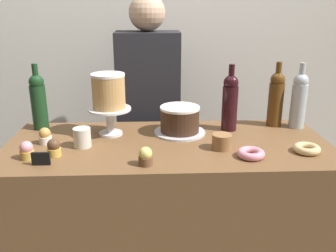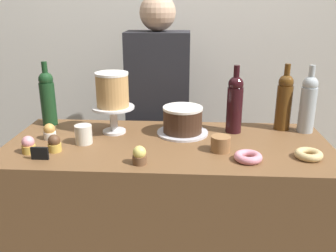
{
  "view_description": "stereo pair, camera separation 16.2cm",
  "coord_description": "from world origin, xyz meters",
  "px_view_note": "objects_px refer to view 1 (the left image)",
  "views": [
    {
      "loc": [
        -0.07,
        -1.53,
        1.55
      ],
      "look_at": [
        0.0,
        0.0,
        1.03
      ],
      "focal_mm": 39.07,
      "sensor_mm": 36.0,
      "label": 1
    },
    {
      "loc": [
        0.09,
        -1.53,
        1.55
      ],
      "look_at": [
        0.0,
        0.0,
        1.03
      ],
      "focal_mm": 39.07,
      "sensor_mm": 36.0,
      "label": 2
    }
  ],
  "objects_px": {
    "cupcake_strawberry": "(27,151)",
    "price_sign_chalkboard": "(41,159)",
    "wine_bottle_green": "(38,101)",
    "cupcake_caramel": "(45,136)",
    "wine_bottle_clear": "(299,99)",
    "donut_glazed": "(307,149)",
    "chocolate_round_cake": "(180,119)",
    "cupcake_chocolate": "(54,148)",
    "white_layer_cake": "(109,91)",
    "cake_stand_pedestal": "(110,117)",
    "wine_bottle_amber": "(276,98)",
    "donut_pink": "(251,154)",
    "coffee_cup_ceramic": "(82,137)",
    "wine_bottle_dark_red": "(230,101)",
    "cupcake_lemon": "(146,157)",
    "cookie_stack": "(222,142)",
    "barista_figure": "(149,128)"
  },
  "relations": [
    {
      "from": "cupcake_strawberry",
      "to": "price_sign_chalkboard",
      "type": "height_order",
      "value": "cupcake_strawberry"
    },
    {
      "from": "wine_bottle_green",
      "to": "cupcake_caramel",
      "type": "height_order",
      "value": "wine_bottle_green"
    },
    {
      "from": "wine_bottle_clear",
      "to": "donut_glazed",
      "type": "bearing_deg",
      "value": -103.51
    },
    {
      "from": "chocolate_round_cake",
      "to": "cupcake_strawberry",
      "type": "bearing_deg",
      "value": -156.59
    },
    {
      "from": "cupcake_chocolate",
      "to": "white_layer_cake",
      "type": "bearing_deg",
      "value": 50.56
    },
    {
      "from": "cake_stand_pedestal",
      "to": "wine_bottle_amber",
      "type": "distance_m",
      "value": 0.83
    },
    {
      "from": "donut_pink",
      "to": "coffee_cup_ceramic",
      "type": "relative_size",
      "value": 1.32
    },
    {
      "from": "cupcake_strawberry",
      "to": "coffee_cup_ceramic",
      "type": "distance_m",
      "value": 0.23
    },
    {
      "from": "cupcake_strawberry",
      "to": "coffee_cup_ceramic",
      "type": "relative_size",
      "value": 0.87
    },
    {
      "from": "cupcake_chocolate",
      "to": "chocolate_round_cake",
      "type": "bearing_deg",
      "value": 25.28
    },
    {
      "from": "wine_bottle_dark_red",
      "to": "cake_stand_pedestal",
      "type": "bearing_deg",
      "value": -175.45
    },
    {
      "from": "chocolate_round_cake",
      "to": "cupcake_caramel",
      "type": "relative_size",
      "value": 2.54
    },
    {
      "from": "white_layer_cake",
      "to": "wine_bottle_amber",
      "type": "relative_size",
      "value": 0.5
    },
    {
      "from": "white_layer_cake",
      "to": "coffee_cup_ceramic",
      "type": "xyz_separation_m",
      "value": [
        -0.11,
        -0.15,
        -0.17
      ]
    },
    {
      "from": "chocolate_round_cake",
      "to": "wine_bottle_amber",
      "type": "bearing_deg",
      "value": 11.47
    },
    {
      "from": "wine_bottle_amber",
      "to": "cupcake_lemon",
      "type": "bearing_deg",
      "value": -144.92
    },
    {
      "from": "white_layer_cake",
      "to": "coffee_cup_ceramic",
      "type": "distance_m",
      "value": 0.25
    },
    {
      "from": "wine_bottle_clear",
      "to": "price_sign_chalkboard",
      "type": "height_order",
      "value": "wine_bottle_clear"
    },
    {
      "from": "wine_bottle_green",
      "to": "donut_pink",
      "type": "distance_m",
      "value": 1.04
    },
    {
      "from": "cookie_stack",
      "to": "cake_stand_pedestal",
      "type": "bearing_deg",
      "value": 157.77
    },
    {
      "from": "cookie_stack",
      "to": "coffee_cup_ceramic",
      "type": "xyz_separation_m",
      "value": [
        -0.6,
        0.05,
        0.01
      ]
    },
    {
      "from": "cupcake_caramel",
      "to": "donut_glazed",
      "type": "height_order",
      "value": "cupcake_caramel"
    },
    {
      "from": "white_layer_cake",
      "to": "price_sign_chalkboard",
      "type": "bearing_deg",
      "value": -124.79
    },
    {
      "from": "cake_stand_pedestal",
      "to": "chocolate_round_cake",
      "type": "xyz_separation_m",
      "value": [
        0.33,
        0.0,
        -0.02
      ]
    },
    {
      "from": "cupcake_chocolate",
      "to": "cupcake_caramel",
      "type": "relative_size",
      "value": 1.0
    },
    {
      "from": "cupcake_chocolate",
      "to": "donut_pink",
      "type": "distance_m",
      "value": 0.81
    },
    {
      "from": "coffee_cup_ceramic",
      "to": "cookie_stack",
      "type": "bearing_deg",
      "value": -4.95
    },
    {
      "from": "chocolate_round_cake",
      "to": "cookie_stack",
      "type": "relative_size",
      "value": 2.25
    },
    {
      "from": "white_layer_cake",
      "to": "cookie_stack",
      "type": "height_order",
      "value": "white_layer_cake"
    },
    {
      "from": "chocolate_round_cake",
      "to": "wine_bottle_amber",
      "type": "xyz_separation_m",
      "value": [
        0.49,
        0.1,
        0.07
      ]
    },
    {
      "from": "chocolate_round_cake",
      "to": "coffee_cup_ceramic",
      "type": "bearing_deg",
      "value": -160.48
    },
    {
      "from": "white_layer_cake",
      "to": "barista_figure",
      "type": "height_order",
      "value": "barista_figure"
    },
    {
      "from": "chocolate_round_cake",
      "to": "barista_figure",
      "type": "xyz_separation_m",
      "value": [
        -0.15,
        0.42,
        -0.18
      ]
    },
    {
      "from": "wine_bottle_green",
      "to": "wine_bottle_clear",
      "type": "bearing_deg",
      "value": -1.47
    },
    {
      "from": "cake_stand_pedestal",
      "to": "cupcake_lemon",
      "type": "height_order",
      "value": "cake_stand_pedestal"
    },
    {
      "from": "wine_bottle_dark_red",
      "to": "donut_glazed",
      "type": "bearing_deg",
      "value": -48.29
    },
    {
      "from": "cupcake_lemon",
      "to": "cupcake_strawberry",
      "type": "xyz_separation_m",
      "value": [
        -0.48,
        0.08,
        0.0
      ]
    },
    {
      "from": "cupcake_chocolate",
      "to": "wine_bottle_dark_red",
      "type": "bearing_deg",
      "value": 20.65
    },
    {
      "from": "cake_stand_pedestal",
      "to": "cupcake_caramel",
      "type": "relative_size",
      "value": 2.73
    },
    {
      "from": "cupcake_lemon",
      "to": "barista_figure",
      "type": "bearing_deg",
      "value": 89.48
    },
    {
      "from": "cupcake_strawberry",
      "to": "cookie_stack",
      "type": "distance_m",
      "value": 0.81
    },
    {
      "from": "wine_bottle_green",
      "to": "cookie_stack",
      "type": "bearing_deg",
      "value": -19.78
    },
    {
      "from": "cupcake_lemon",
      "to": "price_sign_chalkboard",
      "type": "bearing_deg",
      "value": 177.59
    },
    {
      "from": "cake_stand_pedestal",
      "to": "coffee_cup_ceramic",
      "type": "relative_size",
      "value": 2.38
    },
    {
      "from": "cake_stand_pedestal",
      "to": "cupcake_strawberry",
      "type": "relative_size",
      "value": 2.73
    },
    {
      "from": "cupcake_lemon",
      "to": "donut_pink",
      "type": "relative_size",
      "value": 0.66
    },
    {
      "from": "cupcake_strawberry",
      "to": "donut_pink",
      "type": "xyz_separation_m",
      "value": [
        0.91,
        -0.03,
        -0.02
      ]
    },
    {
      "from": "coffee_cup_ceramic",
      "to": "cake_stand_pedestal",
      "type": "bearing_deg",
      "value": 54.79
    },
    {
      "from": "coffee_cup_ceramic",
      "to": "price_sign_chalkboard",
      "type": "bearing_deg",
      "value": -124.44
    },
    {
      "from": "cupcake_lemon",
      "to": "donut_glazed",
      "type": "distance_m",
      "value": 0.68
    }
  ]
}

